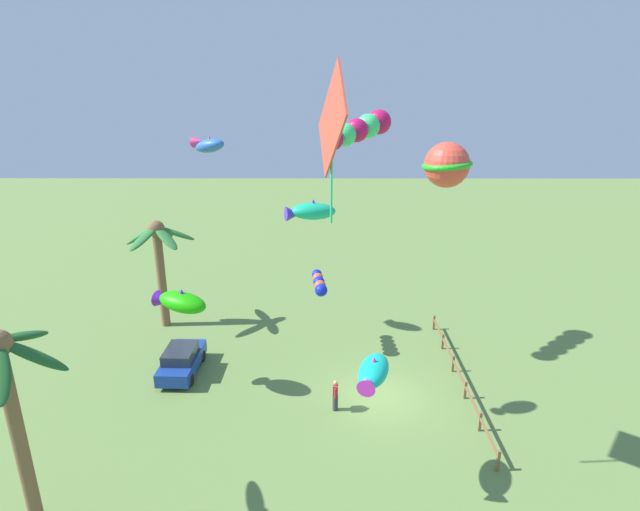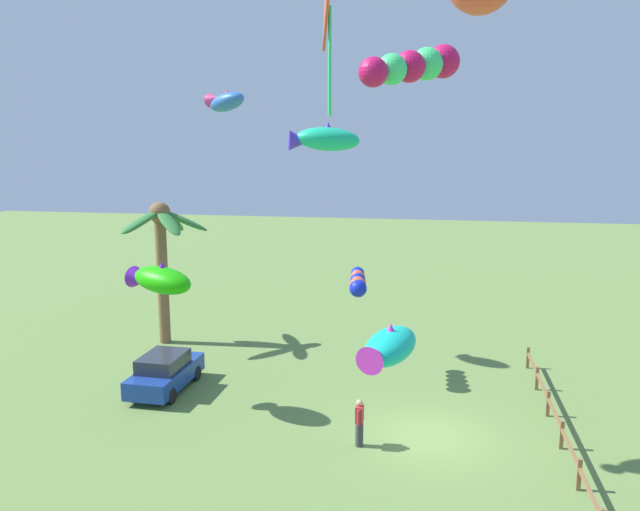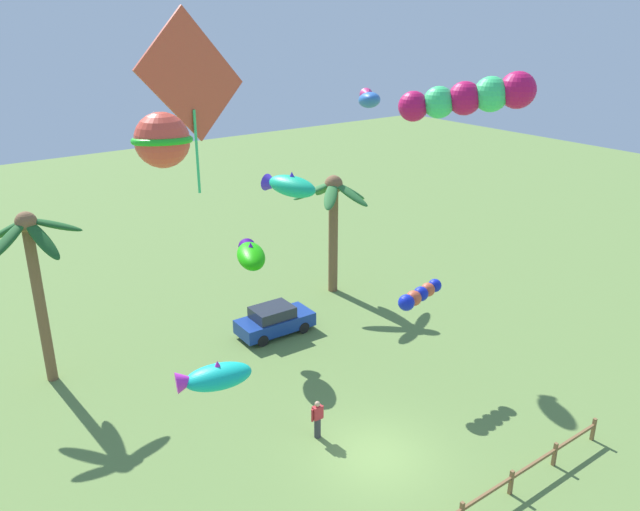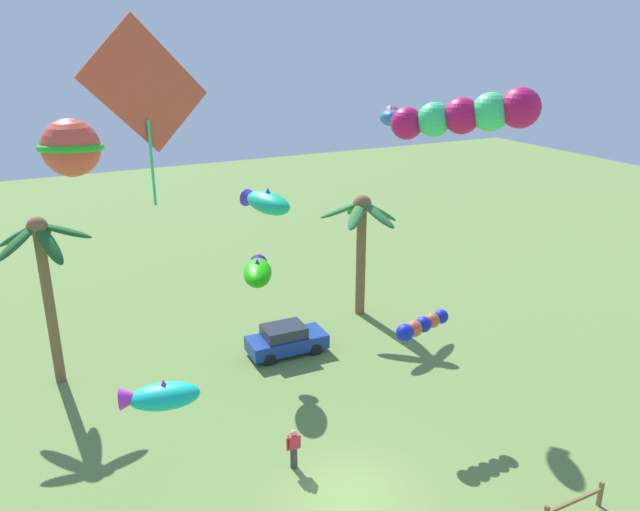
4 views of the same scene
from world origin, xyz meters
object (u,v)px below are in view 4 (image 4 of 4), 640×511
object	(u,v)px
palm_tree_0	(362,227)
parked_car_0	(286,340)
palm_tree_1	(42,262)
kite_fish_0	(160,396)
kite_fish_7	(266,202)
kite_tube_6	(469,115)
kite_ball_3	(71,148)
kite_tube_1	(421,326)
kite_fish_5	(258,271)
kite_diamond_2	(145,88)
kite_fish_4	(391,117)
spectator_0	(294,448)

from	to	relation	value
palm_tree_0	parked_car_0	xyz separation A→B (m)	(-5.66, -2.48, -4.36)
palm_tree_1	kite_fish_0	distance (m)	11.82
kite_fish_7	kite_tube_6	bearing A→B (deg)	-20.99
kite_ball_3	kite_fish_0	bearing A→B (deg)	44.65
kite_fish_0	kite_ball_3	world-z (taller)	kite_ball_3
kite_fish_0	kite_tube_1	bearing A→B (deg)	10.41
palm_tree_0	parked_car_0	size ratio (longest dim) A/B	1.75
kite_fish_0	kite_fish_7	size ratio (longest dim) A/B	1.09
parked_car_0	kite_tube_6	xyz separation A→B (m)	(2.56, -9.37, 11.78)
kite_fish_5	kite_diamond_2	bearing A→B (deg)	-128.89
kite_fish_0	kite_tube_1	world-z (taller)	kite_fish_0
palm_tree_0	kite_fish_4	xyz separation A→B (m)	(-0.71, -3.60, 6.35)
palm_tree_0	kite_diamond_2	xyz separation A→B (m)	(-12.99, -10.25, 8.48)
kite_fish_5	kite_tube_6	world-z (taller)	kite_tube_6
kite_diamond_2	kite_fish_5	world-z (taller)	kite_diamond_2
parked_car_0	kite_tube_6	bearing A→B (deg)	-74.69
parked_car_0	kite_tube_6	size ratio (longest dim) A/B	1.06
kite_ball_3	kite_fish_7	world-z (taller)	kite_ball_3
parked_car_0	kite_fish_0	bearing A→B (deg)	-130.80
spectator_0	kite_fish_7	distance (m)	9.06
spectator_0	kite_tube_1	xyz separation A→B (m)	(5.94, 0.79, 3.29)
kite_fish_0	kite_diamond_2	world-z (taller)	kite_diamond_2
kite_diamond_2	kite_fish_4	size ratio (longest dim) A/B	2.14
kite_ball_3	kite_fish_5	bearing A→B (deg)	51.80
spectator_0	palm_tree_0	bearing A→B (deg)	49.90
kite_fish_7	palm_tree_0	bearing A→B (deg)	45.60
kite_fish_5	kite_fish_0	bearing A→B (deg)	-126.64
kite_tube_1	kite_diamond_2	world-z (taller)	kite_diamond_2
kite_diamond_2	kite_tube_6	size ratio (longest dim) A/B	1.39
kite_tube_1	kite_ball_3	bearing A→B (deg)	-163.73
palm_tree_0	spectator_0	distance (m)	14.49
parked_car_0	kite_diamond_2	world-z (taller)	kite_diamond_2
palm_tree_1	spectator_0	size ratio (longest dim) A/B	4.91
spectator_0	kite_fish_0	world-z (taller)	kite_fish_0
kite_tube_6	kite_fish_7	bearing A→B (deg)	159.01
palm_tree_0	kite_tube_1	distance (m)	10.29
kite_tube_6	kite_fish_7	xyz separation A→B (m)	(-6.19, 2.37, -2.73)
palm_tree_1	parked_car_0	xyz separation A→B (m)	(10.30, -2.29, -5.03)
kite_tube_1	kite_tube_6	world-z (taller)	kite_tube_6
palm_tree_1	kite_fish_0	world-z (taller)	palm_tree_1
kite_fish_4	kite_fish_7	xyz separation A→B (m)	(-8.56, -5.87, -1.66)
parked_car_0	spectator_0	xyz separation A→B (m)	(-3.26, -8.11, 0.06)
palm_tree_0	spectator_0	world-z (taller)	palm_tree_0
parked_car_0	kite_fish_5	size ratio (longest dim) A/B	1.30
kite_diamond_2	kite_tube_6	world-z (taller)	kite_diamond_2
kite_fish_5	kite_fish_7	size ratio (longest dim) A/B	1.34
kite_tube_1	palm_tree_1	bearing A→B (deg)	143.49
kite_diamond_2	kite_ball_3	size ratio (longest dim) A/B	2.86
spectator_0	kite_fish_5	xyz separation A→B (m)	(1.63, 7.41, 4.07)
kite_fish_0	kite_ball_3	xyz separation A→B (m)	(-1.66, -1.64, 7.62)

